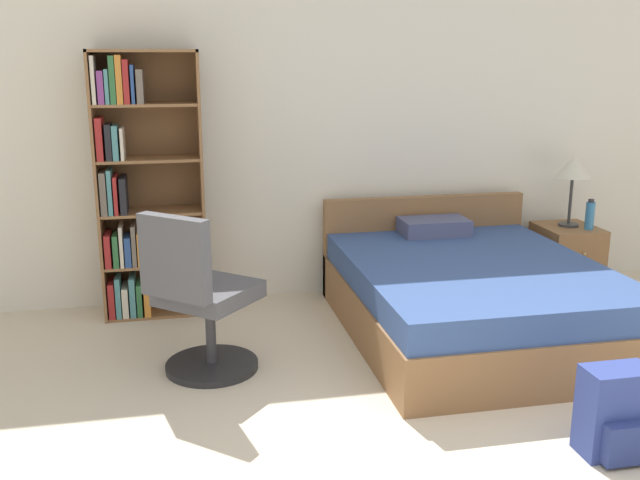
# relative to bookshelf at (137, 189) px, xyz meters

# --- Properties ---
(wall_back) EXTENTS (9.00, 0.06, 2.60)m
(wall_back) POSITION_rel_bookshelf_xyz_m (1.74, 0.25, 0.39)
(wall_back) COLOR silver
(wall_back) RESTS_ON ground_plane
(bookshelf) EXTENTS (0.72, 0.34, 1.85)m
(bookshelf) POSITION_rel_bookshelf_xyz_m (0.00, 0.00, 0.00)
(bookshelf) COLOR brown
(bookshelf) RESTS_ON ground_plane
(bed) EXTENTS (1.59, 2.00, 0.76)m
(bed) POSITION_rel_bookshelf_xyz_m (2.14, -0.81, -0.65)
(bed) COLOR brown
(bed) RESTS_ON ground_plane
(office_chair) EXTENTS (0.72, 0.72, 0.98)m
(office_chair) POSITION_rel_bookshelf_xyz_m (0.36, -1.12, -0.46)
(office_chair) COLOR #232326
(office_chair) RESTS_ON ground_plane
(nightstand) EXTENTS (0.43, 0.50, 0.52)m
(nightstand) POSITION_rel_bookshelf_xyz_m (3.26, -0.12, -0.65)
(nightstand) COLOR brown
(nightstand) RESTS_ON ground_plane
(table_lamp) EXTENTS (0.27, 0.27, 0.56)m
(table_lamp) POSITION_rel_bookshelf_xyz_m (3.26, -0.10, 0.05)
(table_lamp) COLOR #333333
(table_lamp) RESTS_ON nightstand
(water_bottle) EXTENTS (0.07, 0.07, 0.24)m
(water_bottle) POSITION_rel_bookshelf_xyz_m (3.36, -0.23, -0.29)
(water_bottle) COLOR teal
(water_bottle) RESTS_ON nightstand
(backpack_blue) EXTENTS (0.31, 0.25, 0.43)m
(backpack_blue) POSITION_rel_bookshelf_xyz_m (2.20, -2.38, -0.71)
(backpack_blue) COLOR navy
(backpack_blue) RESTS_ON ground_plane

